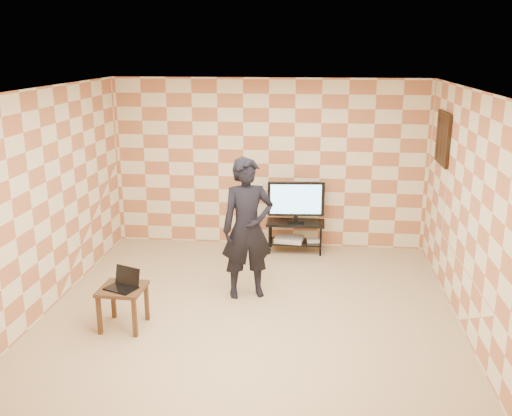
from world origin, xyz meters
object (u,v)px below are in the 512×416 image
object	(u,v)px
tv	(296,200)
tv_stand	(295,230)
side_table	(123,294)
person	(247,229)

from	to	relation	value
tv	tv_stand	bearing A→B (deg)	85.22
tv_stand	tv	world-z (taller)	tv
side_table	person	xyz separation A→B (m)	(1.32, 1.04, 0.51)
tv_stand	tv	xyz separation A→B (m)	(-0.00, -0.00, 0.49)
tv	side_table	xyz separation A→B (m)	(-1.88, -2.76, -0.44)
side_table	tv_stand	bearing A→B (deg)	55.77
tv	person	world-z (taller)	person
side_table	person	distance (m)	1.76
tv_stand	side_table	distance (m)	3.34
tv_stand	side_table	bearing A→B (deg)	-124.23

